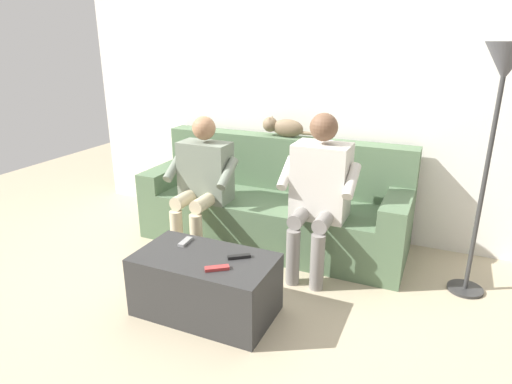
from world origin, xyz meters
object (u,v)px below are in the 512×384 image
(person_left_seated, at_px, (319,186))
(coffee_table, at_px, (206,285))
(couch, at_px, (275,206))
(remote_red, at_px, (217,268))
(person_right_seated, at_px, (202,178))
(cat_on_backrest, at_px, (283,127))
(floor_lamp, at_px, (501,89))
(remote_gray, at_px, (185,242))
(remote_black, at_px, (239,257))

(person_left_seated, bearing_deg, coffee_table, 60.34)
(couch, xyz_separation_m, remote_red, (-0.15, 1.30, 0.09))
(coffee_table, xyz_separation_m, person_right_seated, (0.48, -0.80, 0.42))
(person_left_seated, bearing_deg, person_right_seated, 2.52)
(person_right_seated, height_order, cat_on_backrest, person_right_seated)
(floor_lamp, bearing_deg, person_right_seated, 4.68)
(couch, height_order, person_right_seated, person_right_seated)
(coffee_table, distance_m, remote_red, 0.28)
(couch, height_order, cat_on_backrest, cat_on_backrest)
(cat_on_backrest, bearing_deg, remote_gray, 81.92)
(couch, xyz_separation_m, remote_gray, (0.21, 1.07, 0.09))
(person_left_seated, height_order, remote_gray, person_left_seated)
(coffee_table, distance_m, person_left_seated, 1.08)
(remote_gray, distance_m, remote_red, 0.43)
(remote_black, bearing_deg, remote_gray, 136.78)
(remote_gray, bearing_deg, person_right_seated, -163.10)
(coffee_table, distance_m, remote_gray, 0.32)
(person_left_seated, xyz_separation_m, remote_black, (0.27, 0.77, -0.26))
(person_left_seated, relative_size, remote_gray, 9.16)
(couch, distance_m, remote_red, 1.32)
(remote_black, distance_m, remote_gray, 0.42)
(remote_gray, xyz_separation_m, remote_red, (-0.37, 0.23, 0.00))
(remote_black, xyz_separation_m, remote_red, (0.06, 0.18, -0.00))
(person_right_seated, relative_size, floor_lamp, 0.67)
(coffee_table, relative_size, floor_lamp, 0.53)
(person_right_seated, xyz_separation_m, cat_on_backrest, (-0.45, -0.62, 0.34))
(couch, distance_m, floor_lamp, 1.90)
(couch, height_order, remote_red, couch)
(coffee_table, height_order, person_left_seated, person_left_seated)
(person_right_seated, distance_m, cat_on_backrest, 0.84)
(person_right_seated, bearing_deg, remote_gray, 111.26)
(person_left_seated, height_order, person_right_seated, person_left_seated)
(coffee_table, height_order, floor_lamp, floor_lamp)
(person_left_seated, distance_m, person_right_seated, 0.96)
(cat_on_backrest, distance_m, remote_gray, 1.43)
(coffee_table, height_order, remote_black, remote_black)
(couch, xyz_separation_m, person_left_seated, (-0.48, 0.35, 0.36))
(floor_lamp, bearing_deg, couch, -8.30)
(couch, distance_m, person_left_seated, 0.69)
(remote_gray, distance_m, floor_lamp, 2.19)
(person_left_seated, bearing_deg, remote_black, 70.47)
(person_right_seated, height_order, floor_lamp, floor_lamp)
(remote_red, distance_m, floor_lamp, 2.02)
(coffee_table, bearing_deg, remote_black, -160.83)
(cat_on_backrest, height_order, remote_black, cat_on_backrest)
(cat_on_backrest, height_order, remote_gray, cat_on_backrest)
(couch, bearing_deg, person_left_seated, 144.05)
(coffee_table, relative_size, person_left_seated, 0.73)
(remote_black, distance_m, remote_red, 0.19)
(cat_on_backrest, distance_m, remote_red, 1.64)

